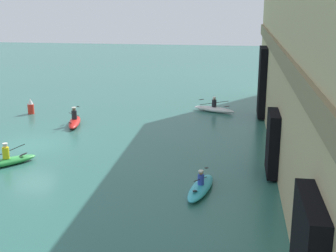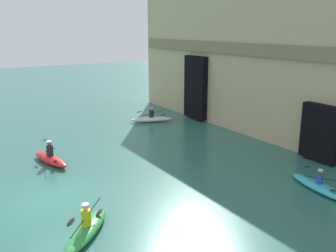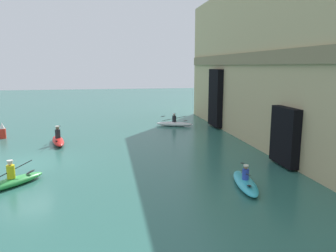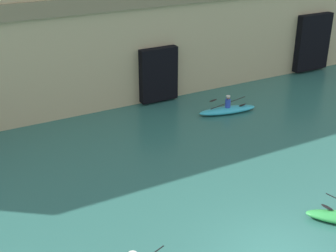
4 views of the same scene
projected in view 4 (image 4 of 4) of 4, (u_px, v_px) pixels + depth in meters
The scene contains 1 object.
kayak_cyan at pixel (227, 110), 25.49m from camera, with size 3.39×1.38×1.00m.
Camera 4 is at (-8.74, -8.59, 10.13)m, focal length 50.00 mm.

